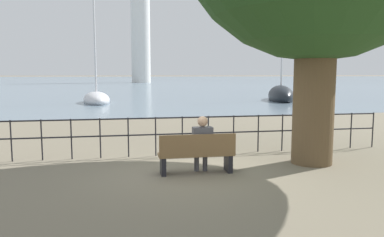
{
  "coord_description": "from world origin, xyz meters",
  "views": [
    {
      "loc": [
        -1.59,
        -7.97,
        2.19
      ],
      "look_at": [
        0.0,
        0.5,
        1.16
      ],
      "focal_mm": 35.0,
      "sensor_mm": 36.0,
      "label": 1
    }
  ],
  "objects": [
    {
      "name": "sailboat_1",
      "position": [
        -3.49,
        21.12,
        0.33
      ],
      "size": [
        2.55,
        5.21,
        10.71
      ],
      "rotation": [
        0.0,
        0.0,
        0.13
      ],
      "color": "silver",
      "rests_on": "ground_plane"
    },
    {
      "name": "promenade_railing",
      "position": [
        -0.0,
        1.93,
        0.69
      ],
      "size": [
        11.61,
        0.04,
        1.05
      ],
      "color": "black",
      "rests_on": "ground_plane"
    },
    {
      "name": "ground_plane",
      "position": [
        0.0,
        0.0,
        0.0
      ],
      "size": [
        1000.0,
        1000.0,
        0.0
      ],
      "primitive_type": "plane",
      "color": "#7A705B"
    },
    {
      "name": "harbor_water",
      "position": [
        0.0,
        160.83,
        0.0
      ],
      "size": [
        600.0,
        300.0,
        0.01
      ],
      "color": "slate",
      "rests_on": "ground_plane"
    },
    {
      "name": "park_bench",
      "position": [
        0.0,
        -0.06,
        0.43
      ],
      "size": [
        1.68,
        0.45,
        0.9
      ],
      "color": "brown",
      "rests_on": "ground_plane"
    },
    {
      "name": "sailboat_0",
      "position": [
        11.41,
        21.26,
        0.37
      ],
      "size": [
        3.81,
        6.99,
        7.68
      ],
      "rotation": [
        0.0,
        0.0,
        -0.29
      ],
      "color": "black",
      "rests_on": "ground_plane"
    },
    {
      "name": "seated_person_left",
      "position": [
        0.14,
        0.01,
        0.7
      ],
      "size": [
        0.44,
        0.35,
        1.27
      ],
      "color": "#4C4C51",
      "rests_on": "ground_plane"
    },
    {
      "name": "sailboat_2",
      "position": [
        21.9,
        36.35,
        0.38
      ],
      "size": [
        4.88,
        8.94,
        10.81
      ],
      "rotation": [
        0.0,
        0.0,
        -0.38
      ],
      "color": "black",
      "rests_on": "ground_plane"
    },
    {
      "name": "harbor_lighthouse",
      "position": [
        3.28,
        87.38,
        11.74
      ],
      "size": [
        4.72,
        4.72,
        25.25
      ],
      "color": "white",
      "rests_on": "ground_plane"
    }
  ]
}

